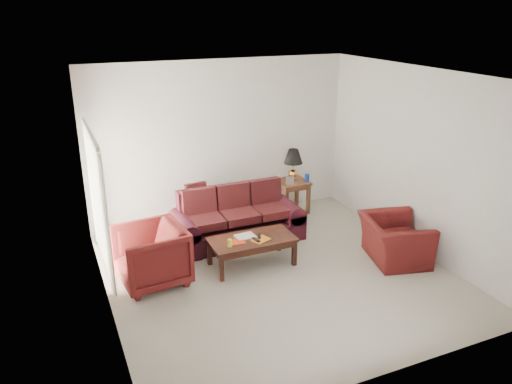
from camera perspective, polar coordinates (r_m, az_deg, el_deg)
floor at (r=7.79m, az=2.53°, el=-9.28°), size 5.00×5.00×0.00m
blinds at (r=7.89m, az=-17.70°, el=-1.20°), size 0.10×2.00×2.16m
sofa at (r=8.63m, az=-2.13°, el=-2.79°), size 2.25×0.99×0.91m
throw_pillow at (r=9.05m, az=-6.83°, el=-0.14°), size 0.40×0.23×0.40m
end_table at (r=9.95m, az=4.11°, el=-0.46°), size 0.61×0.61×0.64m
table_lamp at (r=9.81m, az=4.26°, el=3.14°), size 0.48×0.48×0.62m
clock at (r=9.62m, az=3.91°, el=1.33°), size 0.16×0.08×0.15m
blue_canister at (r=9.80m, az=5.84°, el=1.63°), size 0.12×0.12×0.15m
picture_frame at (r=9.88m, az=2.67°, el=1.87°), size 0.13×0.16×0.05m
floor_lamp at (r=8.87m, az=-17.59°, el=-1.39°), size 0.27×0.27×1.41m
armchair_left at (r=7.50m, az=-11.87°, el=-7.14°), size 1.05×1.03×0.88m
armchair_right at (r=8.34m, az=15.54°, el=-5.28°), size 1.17×1.27×0.70m
coffee_table at (r=7.92m, az=-0.48°, el=-6.82°), size 1.41×0.85×0.47m
magazine_red at (r=7.68m, az=-2.25°, el=-5.74°), size 0.26×0.20×0.01m
magazine_white at (r=7.87m, az=-1.25°, el=-5.06°), size 0.31×0.24×0.02m
magazine_orange at (r=7.75m, az=0.57°, el=-5.46°), size 0.33×0.29×0.02m
remote_a at (r=7.71m, az=0.00°, el=-5.46°), size 0.08×0.17×0.02m
remote_b at (r=7.82m, az=0.35°, el=-5.04°), size 0.10×0.17×0.02m
yellow_glass at (r=7.55m, az=-3.00°, el=-5.82°), size 0.08×0.08×0.12m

